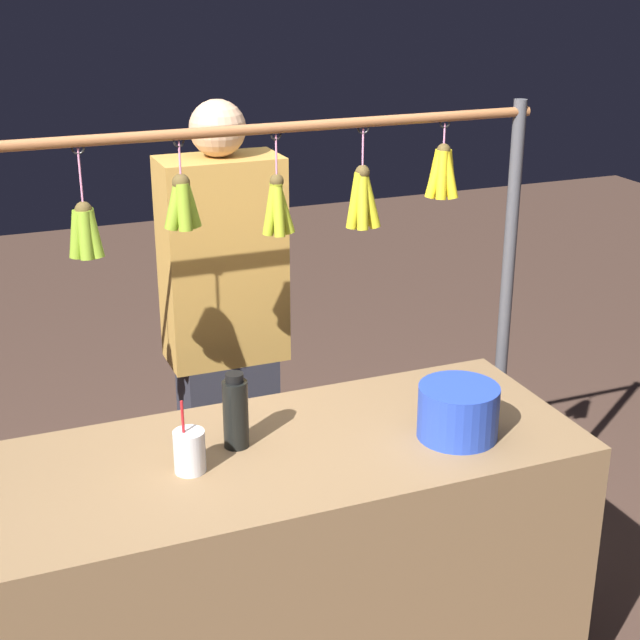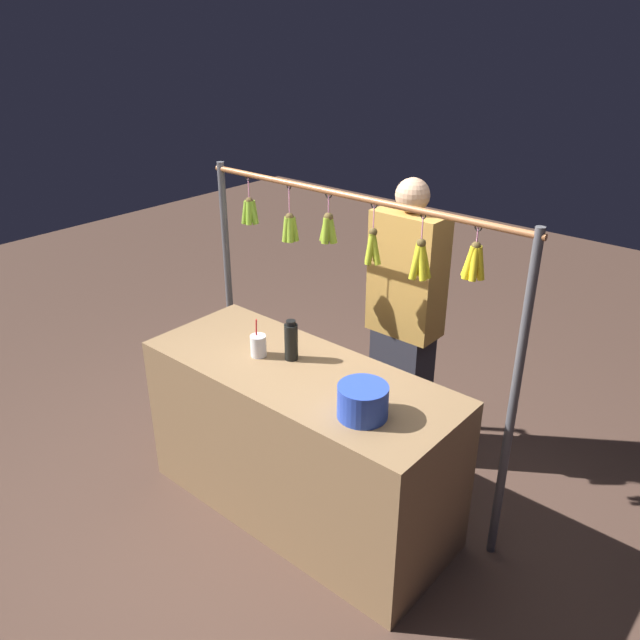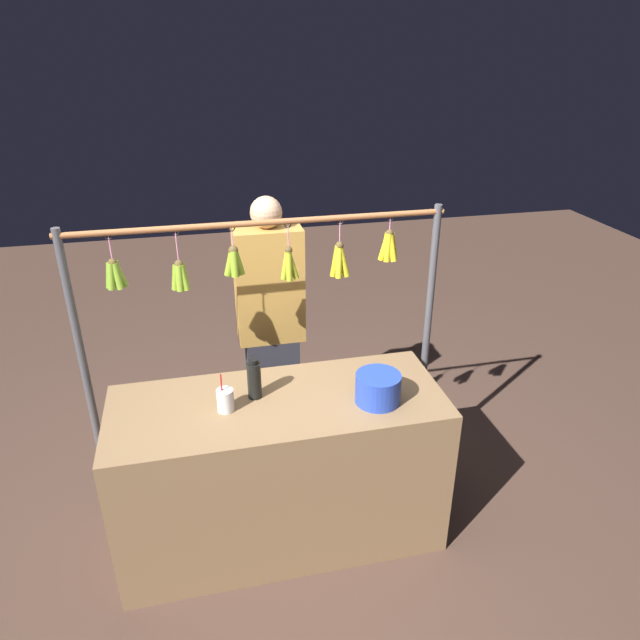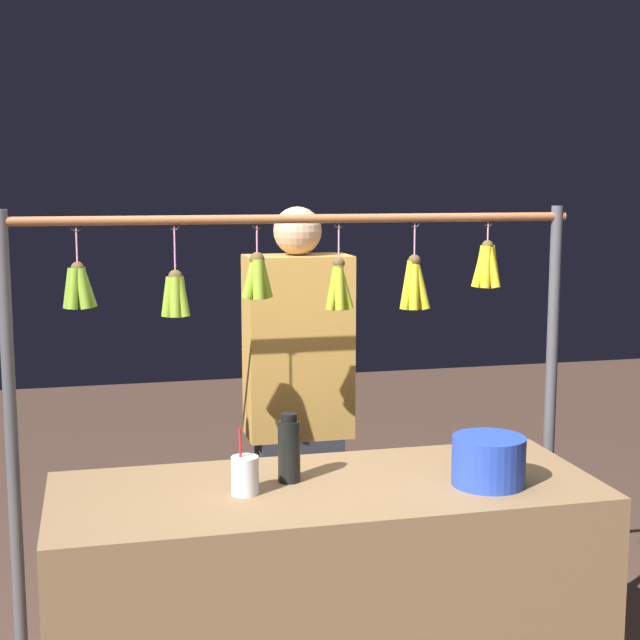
# 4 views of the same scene
# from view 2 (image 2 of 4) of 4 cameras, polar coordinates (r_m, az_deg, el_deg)

# --- Properties ---
(ground_plane) EXTENTS (12.00, 12.00, 0.00)m
(ground_plane) POSITION_cam_2_polar(r_m,az_deg,el_deg) (3.86, -1.73, -16.34)
(ground_plane) COLOR #51392E
(market_counter) EXTENTS (1.76, 0.70, 0.91)m
(market_counter) POSITION_cam_2_polar(r_m,az_deg,el_deg) (3.57, -1.83, -10.87)
(market_counter) COLOR olive
(market_counter) RESTS_ON ground
(display_rack) EXTENTS (2.05, 0.11, 1.79)m
(display_rack) POSITION_cam_2_polar(r_m,az_deg,el_deg) (3.44, 2.66, 3.38)
(display_rack) COLOR #4C4C51
(display_rack) RESTS_ON ground
(water_bottle) EXTENTS (0.07, 0.07, 0.23)m
(water_bottle) POSITION_cam_2_polar(r_m,az_deg,el_deg) (3.37, -2.60, -1.89)
(water_bottle) COLOR black
(water_bottle) RESTS_ON market_counter
(blue_bucket) EXTENTS (0.24, 0.24, 0.16)m
(blue_bucket) POSITION_cam_2_polar(r_m,az_deg,el_deg) (2.92, 3.85, -7.29)
(blue_bucket) COLOR blue
(blue_bucket) RESTS_ON market_counter
(drink_cup) EXTENTS (0.09, 0.09, 0.21)m
(drink_cup) POSITION_cam_2_polar(r_m,az_deg,el_deg) (3.44, -5.55, -2.30)
(drink_cup) COLOR silver
(drink_cup) RESTS_ON market_counter
(vendor_person) EXTENTS (0.42, 0.23, 1.78)m
(vendor_person) POSITION_cam_2_polar(r_m,az_deg,el_deg) (3.88, 7.57, -0.55)
(vendor_person) COLOR #2D2D38
(vendor_person) RESTS_ON ground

